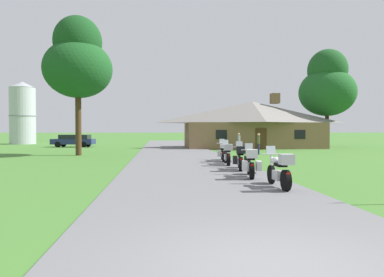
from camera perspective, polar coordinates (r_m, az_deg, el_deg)
The scene contains 14 objects.
ground_plane at distance 24.58m, azimuth -1.88°, elevation -3.07°, with size 500.00×500.00×0.00m, color #42752D.
asphalt_driveway at distance 22.59m, azimuth -1.57°, elevation -3.39°, with size 6.40×80.00×0.06m, color slate.
motorcycle_white_nearest_to_camera at distance 11.53m, azimuth 14.13°, elevation -5.06°, with size 0.66×2.08×1.30m.
motorcycle_yellow_second_in_row at distance 13.80m, azimuth 9.58°, elevation -4.03°, with size 0.96×2.07×1.30m.
motorcycle_red_third_in_row at distance 16.33m, azimuth 7.89°, elevation -3.19°, with size 0.96×2.07×1.30m.
motorcycle_silver_fourth_in_row at distance 18.76m, azimuth 5.78°, elevation -2.56°, with size 0.67×2.08×1.30m.
motorcycle_white_farthest_in_row at distance 20.87m, azimuth 5.10°, elevation -2.19°, with size 0.87×2.08×1.30m.
stone_lodge at distance 38.44m, azimuth 9.76°, elevation 2.36°, with size 15.03×7.27×5.91m.
bystander_gray_shirt_near_lodge at distance 32.23m, azimuth 7.63°, elevation -0.37°, with size 0.34×0.51×1.67m.
bystander_olive_shirt_beside_signpost at distance 27.70m, azimuth 10.82°, elevation -0.67°, with size 0.29×0.54×1.67m.
tree_right_of_lodge at distance 43.25m, azimuth 21.22°, elevation 8.02°, with size 6.35×6.35×11.15m.
tree_left_near at distance 28.16m, azimuth -18.13°, elevation 11.91°, with size 5.10×5.10×10.45m.
metal_silo_distant at distance 53.24m, azimuth -25.92°, elevation 3.79°, with size 3.45×3.45×8.55m.
parked_navy_suv_far_left at distance 41.55m, azimuth -18.73°, elevation -0.26°, with size 4.75×2.27×1.40m.
Camera 1 is at (-1.50, -4.46, 1.90)m, focal length 32.67 mm.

